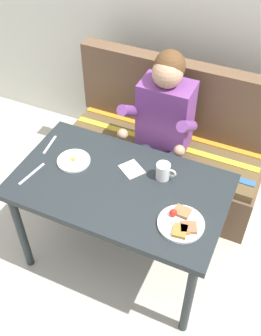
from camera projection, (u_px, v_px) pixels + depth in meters
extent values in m
plane|color=beige|center=(121.00, 257.00, 2.74)|extent=(8.00, 8.00, 0.00)
cube|color=#21282A|center=(119.00, 186.00, 2.25)|extent=(1.20, 0.70, 0.04)
cylinder|color=#21282A|center=(21.00, 232.00, 2.47)|extent=(0.05, 0.05, 0.69)
cylinder|color=#21282A|center=(188.00, 299.00, 2.16)|extent=(0.05, 0.05, 0.69)
cylinder|color=#21282A|center=(69.00, 171.00, 2.85)|extent=(0.05, 0.05, 0.69)
cylinder|color=#21282A|center=(218.00, 221.00, 2.53)|extent=(0.05, 0.05, 0.69)
cube|color=brown|center=(161.00, 169.00, 3.07)|extent=(1.44, 0.56, 0.40)
cube|color=brown|center=(163.00, 146.00, 2.91)|extent=(1.40, 0.52, 0.06)
cube|color=brown|center=(177.00, 96.00, 2.84)|extent=(1.44, 0.12, 0.54)
cube|color=#336099|center=(156.00, 155.00, 2.80)|extent=(1.38, 0.05, 0.01)
cube|color=yellow|center=(163.00, 143.00, 2.89)|extent=(1.38, 0.05, 0.01)
cube|color=orange|center=(170.00, 132.00, 2.98)|extent=(1.38, 0.05, 0.01)
cube|color=#723A80|center=(165.00, 115.00, 2.64)|extent=(0.34, 0.22, 0.48)
sphere|color=tan|center=(168.00, 73.00, 2.39)|extent=(0.19, 0.19, 0.19)
sphere|color=brown|center=(170.00, 66.00, 2.39)|extent=(0.19, 0.19, 0.19)
cylinder|color=#723A80|center=(130.00, 111.00, 2.55)|extent=(0.07, 0.29, 0.23)
cylinder|color=#723A80|center=(187.00, 126.00, 2.44)|extent=(0.07, 0.29, 0.23)
sphere|color=tan|center=(122.00, 134.00, 2.54)|extent=(0.07, 0.07, 0.07)
sphere|color=tan|center=(179.00, 151.00, 2.43)|extent=(0.07, 0.07, 0.07)
cylinder|color=#232333|center=(143.00, 154.00, 2.72)|extent=(0.09, 0.34, 0.09)
cylinder|color=#232333|center=(132.00, 197.00, 2.79)|extent=(0.08, 0.08, 0.52)
cube|color=black|center=(129.00, 224.00, 2.91)|extent=(0.09, 0.20, 0.05)
cylinder|color=#232333|center=(166.00, 161.00, 2.67)|extent=(0.09, 0.34, 0.09)
cylinder|color=#232333|center=(155.00, 205.00, 2.74)|extent=(0.08, 0.08, 0.52)
cube|color=black|center=(150.00, 232.00, 2.86)|extent=(0.09, 0.20, 0.05)
cylinder|color=white|center=(181.00, 224.00, 2.03)|extent=(0.24, 0.24, 0.02)
cube|color=olive|center=(182.00, 212.00, 2.06)|extent=(0.09, 0.07, 0.02)
cube|color=#915D3E|center=(189.00, 227.00, 1.99)|extent=(0.10, 0.09, 0.02)
cube|color=olive|center=(180.00, 231.00, 1.97)|extent=(0.08, 0.09, 0.02)
sphere|color=red|center=(173.00, 213.00, 2.04)|extent=(0.04, 0.04, 0.04)
ellipsoid|color=#CC6623|center=(187.00, 230.00, 1.98)|extent=(0.06, 0.05, 0.02)
cylinder|color=white|center=(74.00, 161.00, 2.36)|extent=(0.20, 0.20, 0.01)
ellipsoid|color=white|center=(73.00, 159.00, 2.35)|extent=(0.09, 0.08, 0.01)
sphere|color=yellow|center=(73.00, 159.00, 2.33)|extent=(0.03, 0.03, 0.03)
cylinder|color=white|center=(163.00, 171.00, 2.24)|extent=(0.08, 0.08, 0.10)
cylinder|color=brown|center=(163.00, 166.00, 2.21)|extent=(0.07, 0.07, 0.01)
torus|color=white|center=(172.00, 173.00, 2.22)|extent=(0.05, 0.01, 0.05)
cube|color=silver|center=(132.00, 169.00, 2.31)|extent=(0.17, 0.16, 0.01)
cube|color=silver|center=(50.00, 145.00, 2.47)|extent=(0.04, 0.17, 0.00)
cube|color=silver|center=(32.00, 174.00, 2.29)|extent=(0.05, 0.20, 0.00)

